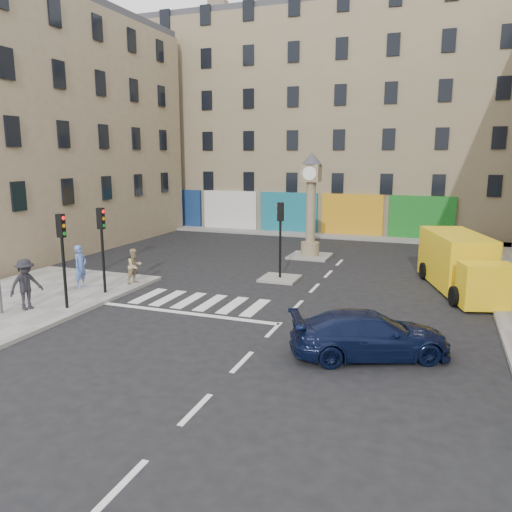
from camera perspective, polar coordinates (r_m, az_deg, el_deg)
The scene contains 15 objects.
ground at distance 16.85m, azimuth 0.98°, elevation -9.51°, with size 120.00×120.00×0.00m, color black.
sidewalk_far at distance 38.64m, azimuth 6.28°, elevation 2.46°, with size 32.00×2.40×0.15m, color gray.
island_near at distance 24.69m, azimuth 2.74°, elevation -2.58°, with size 1.80×1.80×0.12m, color gray.
island_far at distance 30.33m, azimuth 6.17°, elevation -0.01°, with size 2.40×2.40×0.12m, color gray.
building_far at distance 43.91m, azimuth 8.44°, elevation 14.50°, with size 32.00×10.00×17.00m, color #837357.
building_left at distance 36.18m, azimuth -22.29°, elevation 12.90°, with size 8.00×20.00×15.00m, color #957D61.
traffic_light_left_near at distance 20.50m, azimuth -21.26°, elevation 1.09°, with size 0.28×0.22×3.70m.
traffic_light_left_far at distance 22.32m, azimuth -17.21°, elevation 2.14°, with size 0.28×0.22×3.70m.
traffic_light_island at distance 24.21m, azimuth 2.80°, elevation 3.24°, with size 0.28×0.22×3.70m.
clock_pillar at distance 29.84m, azimuth 6.31°, elevation 6.57°, with size 1.20×1.20×6.10m.
navy_sedan at distance 15.66m, azimuth 12.87°, elevation -8.74°, with size 1.96×4.81×1.40m, color black.
yellow_van at distance 24.38m, azimuth 22.30°, elevation -0.76°, with size 3.93×7.17×2.50m.
pedestrian_blue at distance 23.82m, azimuth -19.42°, elevation -1.13°, with size 0.70×0.46×1.93m, color #4F6BB6.
pedestrian_tan at distance 23.93m, azimuth -13.72°, elevation -1.11°, with size 0.80×0.62×1.64m, color tan.
pedestrian_dark at distance 21.20m, azimuth -24.82°, elevation -2.95°, with size 1.29×0.74×1.99m, color black.
Camera 1 is at (5.19, -14.86, 6.00)m, focal length 35.00 mm.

